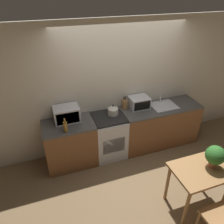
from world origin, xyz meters
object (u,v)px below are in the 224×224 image
(microwave, at_px, (67,114))
(dining_table, at_px, (200,176))
(stove_range, at_px, (109,136))
(kettle, at_px, (113,110))
(toaster_oven, at_px, (139,102))
(bottle, at_px, (65,127))

(microwave, distance_m, dining_table, 2.41)
(stove_range, relative_size, kettle, 4.21)
(toaster_oven, bearing_deg, dining_table, -84.23)
(stove_range, height_order, kettle, kettle)
(stove_range, xyz_separation_m, dining_table, (0.87, -1.61, 0.20))
(bottle, bearing_deg, kettle, 15.47)
(stove_range, bearing_deg, toaster_oven, 10.83)
(bottle, height_order, toaster_oven, bottle)
(kettle, height_order, bottle, bottle)
(kettle, relative_size, dining_table, 0.26)
(kettle, distance_m, bottle, 0.98)
(stove_range, relative_size, dining_table, 1.10)
(kettle, xyz_separation_m, toaster_oven, (0.58, 0.08, 0.02))
(stove_range, height_order, bottle, bottle)
(dining_table, bearing_deg, microwave, 133.13)
(bottle, relative_size, dining_table, 0.32)
(toaster_oven, bearing_deg, kettle, -172.37)
(microwave, distance_m, bottle, 0.34)
(bottle, distance_m, toaster_oven, 1.56)
(microwave, xyz_separation_m, dining_table, (1.63, -1.74, -0.39))
(stove_range, height_order, dining_table, stove_range)
(kettle, xyz_separation_m, bottle, (-0.94, -0.26, 0.01))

